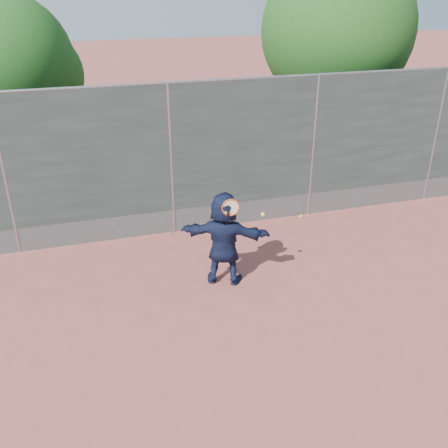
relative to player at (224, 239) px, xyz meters
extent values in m
plane|color=#9E4C42|center=(-0.45, -1.42, -0.81)|extent=(80.00, 80.00, 0.00)
imported|color=#161E3D|center=(0.00, 0.00, 0.00)|extent=(1.57, 1.06, 1.63)
sphere|color=yellow|center=(2.32, 1.93, -0.78)|extent=(0.07, 0.07, 0.07)
cube|color=#38423D|center=(-0.45, 2.08, 0.94)|extent=(20.00, 0.04, 2.50)
cube|color=slate|center=(-0.45, 2.08, -0.56)|extent=(20.00, 0.03, 0.50)
cylinder|color=gray|center=(-0.45, 2.08, 2.19)|extent=(20.00, 0.05, 0.05)
cylinder|color=gray|center=(-3.45, 2.08, 0.69)|extent=(0.06, 0.06, 3.00)
cylinder|color=gray|center=(-0.45, 2.08, 0.69)|extent=(0.06, 0.06, 3.00)
cylinder|color=gray|center=(2.55, 2.08, 0.69)|extent=(0.06, 0.06, 3.00)
cylinder|color=gray|center=(5.55, 2.08, 0.69)|extent=(0.06, 0.06, 3.00)
torus|color=#C43F12|center=(0.05, -0.20, 0.65)|extent=(0.29, 0.05, 0.29)
cylinder|color=beige|center=(0.05, -0.20, 0.65)|extent=(0.25, 0.03, 0.25)
cylinder|color=black|center=(0.00, -0.18, 0.45)|extent=(0.04, 0.13, 0.33)
sphere|color=yellow|center=(0.59, -0.22, 0.46)|extent=(0.07, 0.07, 0.07)
cylinder|color=#382314|center=(4.05, 4.28, 0.49)|extent=(0.28, 0.28, 2.60)
sphere|color=#23561C|center=(4.05, 4.28, 2.78)|extent=(3.60, 3.60, 3.60)
sphere|color=#23561C|center=(4.77, 4.48, 2.42)|extent=(2.52, 2.52, 2.52)
cylinder|color=#382314|center=(-3.45, 5.08, 0.29)|extent=(0.28, 0.28, 2.20)
sphere|color=#23561C|center=(-3.45, 5.08, 2.21)|extent=(3.00, 3.00, 3.00)
sphere|color=#23561C|center=(-2.85, 5.28, 1.91)|extent=(2.10, 2.10, 2.10)
cone|color=#387226|center=(-0.20, 1.96, -0.68)|extent=(0.03, 0.03, 0.26)
cone|color=#387226|center=(0.10, 1.98, -0.66)|extent=(0.03, 0.03, 0.30)
cone|color=#387226|center=(-0.55, 1.94, -0.70)|extent=(0.03, 0.03, 0.22)
camera|label=1|loc=(-2.08, -6.99, 3.87)|focal=40.00mm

